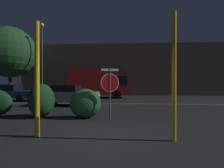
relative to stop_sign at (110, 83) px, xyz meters
name	(u,v)px	position (x,y,z in m)	size (l,w,h in m)	color
ground_plane	(102,136)	(-0.07, -2.22, -1.54)	(260.00, 260.00, 0.00)	black
road_center_stripe	(114,104)	(-0.07, 5.66, -1.54)	(38.94, 0.12, 0.01)	gold
stop_sign	(110,83)	(0.00, 0.00, 0.00)	(0.87, 0.22, 2.18)	#4C4C51
yellow_pole_left	(37,79)	(-1.91, -2.34, 0.10)	(0.13, 0.13, 3.28)	yellow
yellow_pole_right	(174,76)	(1.87, -2.50, 0.16)	(0.11, 0.11, 3.41)	yellow
hedge_bush_1	(42,100)	(-3.10, 0.44, -0.80)	(1.13, 1.19, 1.50)	#19421E
hedge_bush_2	(85,103)	(-1.10, 0.35, -0.91)	(1.36, 0.94, 1.27)	#285B2D
passing_car_1	(10,93)	(-9.06, 7.17, -0.84)	(4.36, 1.90, 1.41)	navy
passing_car_2	(68,95)	(-3.16, 4.46, -0.84)	(4.15, 1.94, 1.39)	#9E9EA3
delivery_truck	(99,83)	(-1.88, 10.64, 0.01)	(6.10, 2.83, 2.86)	maroon
street_lamp	(42,51)	(-7.81, 10.46, 3.34)	(0.44, 0.44, 7.75)	#4C4C51
tree_0	(10,52)	(-11.62, 11.01, 3.30)	(5.45, 5.45, 7.57)	#422D1E
building_backdrop	(136,71)	(2.43, 16.83, 1.67)	(29.53, 4.98, 6.43)	#6B5B4C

